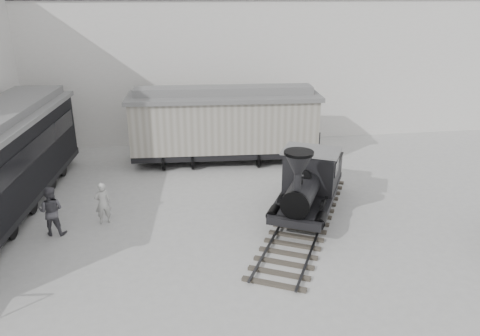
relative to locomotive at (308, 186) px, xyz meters
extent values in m
plane|color=#9E9E9B|center=(-2.21, -3.57, -1.22)|extent=(90.00, 90.00, 0.00)
cube|color=silver|center=(-2.21, 11.43, 4.28)|extent=(34.00, 2.40, 11.00)
cube|color=#413A33|center=(-0.34, -0.66, -1.14)|extent=(6.13, 9.27, 0.16)
cube|color=#2D2D30|center=(-0.99, -0.32, -1.09)|extent=(4.39, 8.37, 0.06)
cube|color=#2D2D30|center=(0.31, -1.00, -1.09)|extent=(4.39, 8.37, 0.06)
cylinder|color=black|center=(-1.28, -0.75, -0.50)|extent=(0.63, 1.05, 1.12)
cylinder|color=black|center=(0.13, -1.48, -0.50)|extent=(0.63, 1.05, 1.12)
cylinder|color=black|center=(-0.67, 0.43, -0.50)|extent=(0.63, 1.05, 1.12)
cylinder|color=black|center=(0.74, -0.30, -0.50)|extent=(0.63, 1.05, 1.12)
cube|color=black|center=(-0.27, -0.52, -0.38)|extent=(3.50, 4.20, 0.29)
cylinder|color=black|center=(-0.60, -1.16, 0.28)|extent=(1.99, 2.55, 1.02)
cylinder|color=black|center=(-1.02, -1.97, 1.07)|extent=(0.36, 0.36, 0.61)
cone|color=black|center=(-1.02, -1.97, 1.73)|extent=(1.32, 1.32, 0.71)
sphere|color=black|center=(-0.41, -0.80, 0.77)|extent=(0.53, 0.53, 0.53)
cube|color=black|center=(0.15, 0.29, 0.56)|extent=(2.40, 2.14, 1.58)
cube|color=slate|center=(0.15, 0.29, 1.39)|extent=(2.68, 2.41, 0.08)
cube|color=black|center=(1.00, 1.92, -0.01)|extent=(2.57, 2.66, 0.92)
cylinder|color=black|center=(-4.93, 6.93, -0.81)|extent=(2.13, 0.96, 0.83)
cylinder|color=black|center=(-0.15, 6.64, -0.81)|extent=(2.13, 0.96, 0.83)
cube|color=black|center=(-2.54, 6.79, -0.60)|extent=(9.52, 3.17, 0.31)
cube|color=gray|center=(-2.54, 6.79, 0.86)|extent=(9.52, 3.27, 2.60)
cube|color=slate|center=(-2.54, 6.79, 2.27)|extent=(9.85, 3.61, 0.21)
cube|color=slate|center=(-2.54, 6.79, 2.56)|extent=(9.02, 1.79, 0.38)
cylinder|color=black|center=(-11.77, 5.17, -0.79)|extent=(2.34, 1.08, 0.87)
cube|color=black|center=(-10.66, 1.33, 1.40)|extent=(1.14, 11.52, 0.77)
imported|color=#B4B3AE|center=(-8.00, 0.49, -0.39)|extent=(0.70, 0.56, 1.67)
imported|color=#47464C|center=(-9.75, -0.14, -0.28)|extent=(1.01, 0.83, 1.89)
camera|label=1|loc=(-5.23, -16.42, 7.26)|focal=35.00mm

